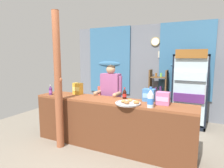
# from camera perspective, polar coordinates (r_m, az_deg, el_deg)

# --- Properties ---
(ground_plane) EXTENTS (7.00, 7.00, 0.00)m
(ground_plane) POSITION_cam_1_polar(r_m,az_deg,el_deg) (4.39, 5.01, -14.66)
(ground_plane) COLOR gray
(back_wall_curtained) EXTENTS (4.82, 0.22, 2.61)m
(back_wall_curtained) POSITION_cam_1_polar(r_m,az_deg,el_deg) (5.65, 11.03, 4.39)
(back_wall_curtained) COLOR slate
(back_wall_curtained) RESTS_ON ground
(stall_counter) EXTENTS (3.06, 0.55, 0.92)m
(stall_counter) POSITION_cam_1_polar(r_m,az_deg,el_deg) (3.52, -1.46, -10.69)
(stall_counter) COLOR brown
(stall_counter) RESTS_ON ground
(timber_post) EXTENTS (0.16, 0.14, 2.51)m
(timber_post) POSITION_cam_1_polar(r_m,az_deg,el_deg) (3.61, -15.89, -0.11)
(timber_post) COLOR #995133
(timber_post) RESTS_ON ground
(drink_fridge) EXTENTS (0.79, 0.67, 1.87)m
(drink_fridge) POSITION_cam_1_polar(r_m,az_deg,el_deg) (4.97, 22.42, -0.21)
(drink_fridge) COLOR black
(drink_fridge) RESTS_ON ground
(bottle_shelf_rack) EXTENTS (0.48, 0.28, 1.35)m
(bottle_shelf_rack) POSITION_cam_1_polar(r_m,az_deg,el_deg) (5.36, 13.63, -2.85)
(bottle_shelf_rack) COLOR brown
(bottle_shelf_rack) RESTS_ON ground
(plastic_lawn_chair) EXTENTS (0.52, 0.52, 0.86)m
(plastic_lawn_chair) POSITION_cam_1_polar(r_m,az_deg,el_deg) (5.37, -2.57, -4.84)
(plastic_lawn_chair) COLOR #E5563D
(plastic_lawn_chair) RESTS_ON ground
(shopkeeper) EXTENTS (0.52, 0.42, 1.53)m
(shopkeeper) POSITION_cam_1_polar(r_m,az_deg,el_deg) (4.05, -0.41, -2.31)
(shopkeeper) COLOR #28282D
(shopkeeper) RESTS_ON ground
(soda_bottle_water) EXTENTS (0.10, 0.10, 0.33)m
(soda_bottle_water) POSITION_cam_1_polar(r_m,az_deg,el_deg) (3.01, 11.49, -4.39)
(soda_bottle_water) COLOR silver
(soda_bottle_water) RESTS_ON stall_counter
(soda_bottle_cola) EXTENTS (0.08, 0.08, 0.21)m
(soda_bottle_cola) POSITION_cam_1_polar(r_m,az_deg,el_deg) (3.59, 3.78, -3.00)
(soda_bottle_cola) COLOR black
(soda_bottle_cola) RESTS_ON stall_counter
(soda_bottle_grape_soda) EXTENTS (0.07, 0.07, 0.21)m
(soda_bottle_grape_soda) POSITION_cam_1_polar(r_m,az_deg,el_deg) (4.15, -17.98, -1.86)
(soda_bottle_grape_soda) COLOR #56286B
(soda_bottle_grape_soda) RESTS_ON stall_counter
(snack_box_biscuit) EXTENTS (0.21, 0.16, 0.22)m
(snack_box_biscuit) POSITION_cam_1_polar(r_m,az_deg,el_deg) (3.44, 11.06, -3.27)
(snack_box_biscuit) COLOR #3D75B7
(snack_box_biscuit) RESTS_ON stall_counter
(snack_box_wafer) EXTENTS (0.21, 0.16, 0.21)m
(snack_box_wafer) POSITION_cam_1_polar(r_m,az_deg,el_deg) (3.25, 15.07, -4.18)
(snack_box_wafer) COLOR #B76699
(snack_box_wafer) RESTS_ON stall_counter
(snack_box_choco_powder) EXTENTS (0.19, 0.13, 0.24)m
(snack_box_choco_powder) POSITION_cam_1_polar(r_m,az_deg,el_deg) (4.06, -10.23, -1.38)
(snack_box_choco_powder) COLOR gold
(snack_box_choco_powder) RESTS_ON stall_counter
(pastry_tray) EXTENTS (0.43, 0.43, 0.07)m
(pastry_tray) POSITION_cam_1_polar(r_m,az_deg,el_deg) (3.20, 4.87, -5.69)
(pastry_tray) COLOR #BCBCC1
(pastry_tray) RESTS_ON stall_counter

